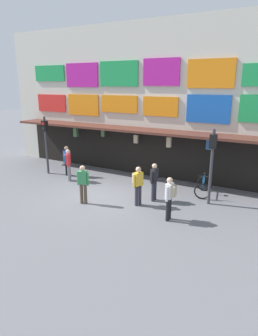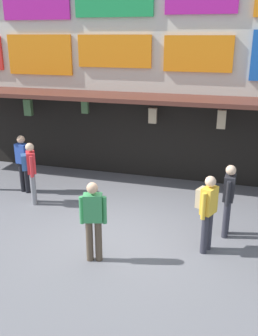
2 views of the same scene
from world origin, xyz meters
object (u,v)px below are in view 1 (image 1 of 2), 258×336
Objects in this scene: traffic_light_near at (45,136)px; pedestrian_in_green at (83,182)px; pedestrian_in_purple at (67,159)px; pedestrian_in_blue at (138,183)px; pedestrian_in_white at (68,162)px; pedestrian_in_red at (154,180)px; traffic_light_far at (212,155)px; bicycle_parked at (203,187)px; pedestrian_in_black at (170,196)px.

traffic_light_near reaches higher than pedestrian_in_green.
pedestrian_in_blue is at bearing -18.44° from pedestrian_in_purple.
traffic_light_near reaches higher than pedestrian_in_white.
pedestrian_in_green is (4.44, -2.53, -1.19)m from traffic_light_near.
traffic_light_near is 7.07m from pedestrian_in_red.
traffic_light_far reaches higher than bicycle_parked.
pedestrian_in_black reaches higher than bicycle_parked.
pedestrian_in_black is 3.78m from pedestrian_in_green.
bicycle_parked is at bearing 11.37° from pedestrian_in_white.
pedestrian_in_black is 1.00× the size of pedestrian_in_green.
traffic_light_near is 6.82m from pedestrian_in_blue.
pedestrian_in_purple is (-5.65, 0.98, 0.00)m from pedestrian_in_red.
pedestrian_in_black is at bearing 4.00° from pedestrian_in_green.
traffic_light_far is 1.90× the size of pedestrian_in_red.
pedestrian_in_red is at bearing -4.01° from pedestrian_in_white.
pedestrian_in_green is (-4.19, -3.45, 0.55)m from bicycle_parked.
traffic_light_near is 1.75m from pedestrian_in_purple.
bicycle_parked is at bearing 39.46° from pedestrian_in_green.
traffic_light_near is 1.90× the size of pedestrian_in_white.
traffic_light_near is at bearing -179.88° from traffic_light_far.
pedestrian_in_purple is (1.27, 0.19, -1.19)m from traffic_light_near.
pedestrian_in_green is 2.31m from pedestrian_in_blue.
traffic_light_near reaches higher than pedestrian_in_red.
pedestrian_in_white and pedestrian_in_red have the same top height.
pedestrian_in_white is (-6.76, -1.36, 0.59)m from bicycle_parked.
bicycle_parked is 0.75× the size of pedestrian_in_blue.
pedestrian_in_black is at bearing -111.58° from traffic_light_far.
traffic_light_near is 9.12m from traffic_light_far.
bicycle_parked is at bearing 6.11° from traffic_light_near.
pedestrian_in_white is (-6.34, 1.83, 0.00)m from pedestrian_in_black.
bicycle_parked is 6.92m from pedestrian_in_white.
traffic_light_near reaches higher than pedestrian_in_purple.
pedestrian_in_red is (-1.29, 1.48, -0.04)m from pedestrian_in_black.
traffic_light_far is (9.12, 0.02, 0.00)m from traffic_light_near.
traffic_light_near is 5.25m from pedestrian_in_green.
bicycle_parked is 0.75× the size of pedestrian_in_red.
pedestrian_in_purple is at bearing 161.56° from pedestrian_in_blue.
pedestrian_in_blue is at bearing -13.45° from traffic_light_near.
pedestrian_in_blue reaches higher than bicycle_parked.
pedestrian_in_blue is (2.09, 0.97, 0.04)m from pedestrian_in_green.
bicycle_parked is (-0.48, 0.90, -1.75)m from traffic_light_far.
pedestrian_in_purple is at bearing 139.34° from pedestrian_in_green.
bicycle_parked is 3.31m from pedestrian_in_blue.
pedestrian_in_black is 1.82m from pedestrian_in_blue.
traffic_light_far is 1.90× the size of pedestrian_in_black.
pedestrian_in_blue is (6.53, -1.56, -1.16)m from traffic_light_near.
bicycle_parked is at bearing 49.82° from pedestrian_in_blue.
traffic_light_near and traffic_light_far have the same top height.
pedestrian_in_red and pedestrian_in_blue have the same top height.
bicycle_parked is at bearing 82.51° from pedestrian_in_black.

